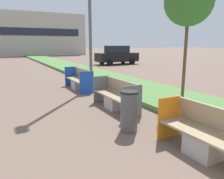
{
  "coord_description": "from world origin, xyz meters",
  "views": [
    {
      "loc": [
        -2.38,
        0.71,
        2.08
      ],
      "look_at": [
        0.9,
        6.89,
        0.6
      ],
      "focal_mm": 35.0,
      "sensor_mm": 36.0,
      "label": 1
    }
  ],
  "objects": [
    {
      "name": "bench_blue_frame",
      "position": [
        0.94,
        10.22,
        0.37
      ],
      "size": [
        0.65,
        2.18,
        0.94
      ],
      "color": "#ADA8A0",
      "rests_on": "ground"
    },
    {
      "name": "planter_grass_strip",
      "position": [
        3.2,
        12.0,
        0.09
      ],
      "size": [
        2.8,
        120.0,
        0.18
      ],
      "color": "#568442",
      "rests_on": "ground"
    },
    {
      "name": "bench_orange_frame",
      "position": [
        0.94,
        3.23,
        0.36
      ],
      "size": [
        0.65,
        1.94,
        0.94
      ],
      "color": "#ADA8A0",
      "rests_on": "ground"
    },
    {
      "name": "bench_grey_frame",
      "position": [
        0.94,
        6.67,
        0.37
      ],
      "size": [
        0.65,
        2.06,
        0.94
      ],
      "color": "#ADA8A0",
      "rests_on": "ground"
    },
    {
      "name": "parked_car_distant",
      "position": [
        8.49,
        20.13,
        0.91
      ],
      "size": [
        4.24,
        2.0,
        1.86
      ],
      "rotation": [
        0.0,
        0.0,
        -0.02
      ],
      "color": "black",
      "rests_on": "ground"
    },
    {
      "name": "building_backdrop",
      "position": [
        4.0,
        42.49,
        3.59
      ],
      "size": [
        17.26,
        6.36,
        7.19
      ],
      "color": "#B2AD9E",
      "rests_on": "ground"
    },
    {
      "name": "litter_bin",
      "position": [
        0.32,
        4.92,
        0.5
      ],
      "size": [
        0.43,
        0.43,
        0.99
      ],
      "color": "#4C4F51",
      "rests_on": "ground"
    },
    {
      "name": "sapling_tree_near",
      "position": [
        2.92,
        5.77,
        3.31
      ],
      "size": [
        1.48,
        1.48,
        4.06
      ],
      "color": "brown",
      "rests_on": "ground"
    }
  ]
}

